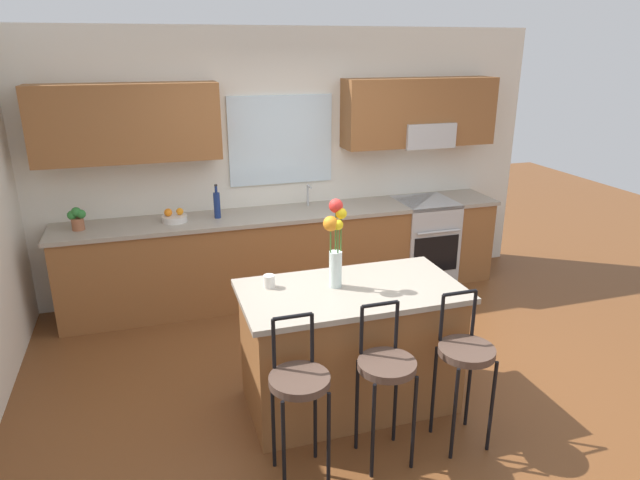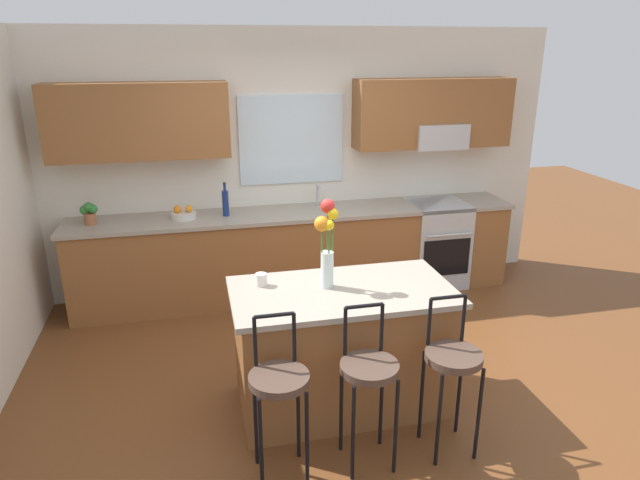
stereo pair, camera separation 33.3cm
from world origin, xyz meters
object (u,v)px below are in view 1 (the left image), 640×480
object	(u,v)px
oven_range	(423,240)
bottle_olive_oil	(217,204)
kitchen_island	(350,346)
fruit_bowl_oranges	(174,217)
bar_stool_middle	(386,371)
flower_vase	(335,240)
bar_stool_near	(299,387)
bar_stool_far	(465,357)
mug_ceramic	(269,281)
potted_plant_small	(77,218)

from	to	relation	value
oven_range	bottle_olive_oil	world-z (taller)	bottle_olive_oil
kitchen_island	fruit_bowl_oranges	world-z (taller)	fruit_bowl_oranges
bar_stool_middle	flower_vase	bearing A→B (deg)	97.85
bar_stool_near	fruit_bowl_oranges	xyz separation A→B (m)	(-0.52, 2.60, 0.33)
bar_stool_near	bar_stool_far	bearing A→B (deg)	0.00
oven_range	flower_vase	world-z (taller)	flower_vase
mug_ceramic	potted_plant_small	world-z (taller)	potted_plant_small
kitchen_island	bar_stool_far	size ratio (longest dim) A/B	1.48
kitchen_island	bar_stool_near	xyz separation A→B (m)	(-0.55, -0.63, 0.17)
kitchen_island	bottle_olive_oil	bearing A→B (deg)	108.47
oven_range	bar_stool_middle	distance (m)	3.03
bar_stool_near	kitchen_island	bearing A→B (deg)	48.71
oven_range	potted_plant_small	size ratio (longest dim) A/B	4.29
bar_stool_far	bottle_olive_oil	world-z (taller)	bottle_olive_oil
fruit_bowl_oranges	bar_stool_far	bearing A→B (deg)	-58.07
kitchen_island	bar_stool_far	distance (m)	0.85
kitchen_island	bar_stool_near	size ratio (longest dim) A/B	1.48
potted_plant_small	bar_stool_near	bearing A→B (deg)	-62.10
bar_stool_far	bar_stool_near	bearing A→B (deg)	180.00
bar_stool_middle	potted_plant_small	size ratio (longest dim) A/B	4.86
kitchen_island	bottle_olive_oil	xyz separation A→B (m)	(-0.66, 1.97, 0.59)
kitchen_island	potted_plant_small	bearing A→B (deg)	134.30
flower_vase	fruit_bowl_oranges	xyz separation A→B (m)	(-0.97, 1.90, -0.31)
bar_stool_middle	fruit_bowl_oranges	xyz separation A→B (m)	(-1.07, 2.60, 0.33)
oven_range	bottle_olive_oil	distance (m)	2.33
bar_stool_far	fruit_bowl_oranges	world-z (taller)	fruit_bowl_oranges
bar_stool_middle	flower_vase	world-z (taller)	flower_vase
kitchen_island	potted_plant_small	world-z (taller)	potted_plant_small
bar_stool_near	mug_ceramic	bearing A→B (deg)	89.19
bar_stool_far	potted_plant_small	world-z (taller)	potted_plant_small
kitchen_island	bar_stool_near	distance (m)	0.85
bar_stool_far	flower_vase	distance (m)	1.14
bottle_olive_oil	flower_vase	bearing A→B (deg)	-73.51
bar_stool_middle	flower_vase	distance (m)	0.95
bar_stool_near	fruit_bowl_oranges	distance (m)	2.67
bar_stool_middle	flower_vase	xyz separation A→B (m)	(-0.10, 0.70, 0.63)
bar_stool_near	fruit_bowl_oranges	bearing A→B (deg)	101.33
kitchen_island	bottle_olive_oil	distance (m)	2.16
kitchen_island	potted_plant_small	size ratio (longest dim) A/B	7.20
oven_range	mug_ceramic	xyz separation A→B (m)	(-2.13, -1.76, 0.51)
bar_stool_middle	bottle_olive_oil	world-z (taller)	bottle_olive_oil
oven_range	fruit_bowl_oranges	bearing A→B (deg)	179.47
fruit_bowl_oranges	bar_stool_middle	bearing A→B (deg)	-67.62
bar_stool_middle	bottle_olive_oil	bearing A→B (deg)	104.23
kitchen_island	potted_plant_small	distance (m)	2.82
oven_range	fruit_bowl_oranges	world-z (taller)	fruit_bowl_oranges
oven_range	bar_stool_far	size ratio (longest dim) A/B	0.88
oven_range	bar_stool_middle	bearing A→B (deg)	-121.72
oven_range	bar_stool_near	world-z (taller)	bar_stool_near
bar_stool_near	bottle_olive_oil	xyz separation A→B (m)	(-0.11, 2.60, 0.42)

